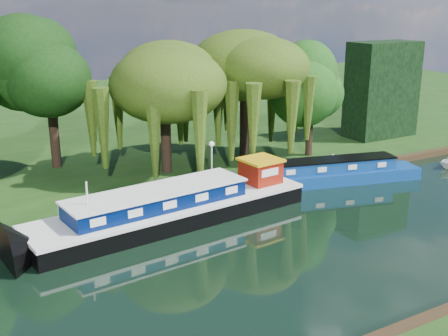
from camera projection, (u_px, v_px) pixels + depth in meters
ground at (304, 245)px, 28.19m from camera, size 120.00×120.00×0.00m
far_bank at (94, 120)px, 56.26m from camera, size 120.00×52.00×0.45m
dutch_barge at (174, 207)px, 30.87m from camera, size 16.42×5.20×3.41m
narrowboat at (332, 174)px, 37.48m from camera, size 12.51×5.17×1.81m
willow_left at (164, 84)px, 36.83m from camera, size 6.91×6.91×8.28m
willow_right at (245, 77)px, 39.00m from camera, size 6.96×6.96×8.47m
tree_far_mid at (49, 73)px, 37.81m from camera, size 5.86×5.86×9.59m
tree_far_right at (311, 88)px, 41.22m from camera, size 4.50×4.50×7.36m
conifer_hedge at (382, 90)px, 47.62m from camera, size 6.00×3.00×8.00m
lamppost at (212, 150)px, 36.42m from camera, size 0.36×0.36×2.56m
mooring_posts at (214, 183)px, 34.62m from camera, size 19.16×0.16×1.00m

